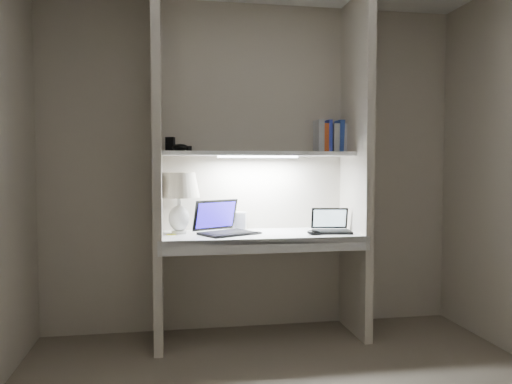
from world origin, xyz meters
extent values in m
cube|color=beige|center=(0.00, 1.50, 1.25)|extent=(3.20, 0.01, 2.50)
cube|color=beige|center=(-0.73, 1.23, 1.25)|extent=(0.06, 0.55, 2.50)
cube|color=beige|center=(0.73, 1.23, 1.25)|extent=(0.06, 0.55, 2.50)
cube|color=white|center=(0.00, 1.23, 0.75)|extent=(1.40, 0.55, 0.04)
cube|color=silver|center=(0.00, 0.96, 0.72)|extent=(1.46, 0.03, 0.10)
cube|color=silver|center=(0.00, 1.32, 1.35)|extent=(1.40, 0.36, 0.03)
cube|color=white|center=(0.00, 1.32, 1.33)|extent=(0.60, 0.04, 0.02)
cylinder|color=white|center=(-0.58, 1.32, 0.78)|extent=(0.11, 0.11, 0.02)
ellipsoid|color=white|center=(-0.58, 1.32, 0.88)|extent=(0.15, 0.15, 0.19)
cylinder|color=white|center=(-0.58, 1.32, 0.99)|extent=(0.02, 0.02, 0.08)
sphere|color=#FFD899|center=(-0.58, 1.32, 1.07)|extent=(0.04, 0.04, 0.04)
cube|color=black|center=(-0.24, 1.20, 0.78)|extent=(0.44, 0.39, 0.02)
cube|color=black|center=(-0.24, 1.20, 0.79)|extent=(0.35, 0.30, 0.00)
cube|color=black|center=(-0.32, 1.33, 0.90)|extent=(0.35, 0.23, 0.23)
cube|color=#2717C5|center=(-0.31, 1.33, 0.90)|extent=(0.30, 0.19, 0.18)
cube|color=black|center=(0.52, 1.15, 0.78)|extent=(0.30, 0.23, 0.02)
cube|color=black|center=(0.52, 1.15, 0.79)|extent=(0.25, 0.17, 0.00)
cube|color=black|center=(0.54, 1.27, 0.87)|extent=(0.28, 0.10, 0.16)
cube|color=silver|center=(0.54, 1.26, 0.87)|extent=(0.24, 0.08, 0.13)
cube|color=silver|center=(-0.12, 1.45, 0.84)|extent=(0.11, 0.10, 0.14)
ellipsoid|color=black|center=(0.36, 1.08, 0.79)|extent=(0.11, 0.09, 0.04)
torus|color=black|center=(-0.04, 1.21, 0.78)|extent=(0.13, 0.13, 0.01)
cube|color=yellow|center=(-0.64, 1.26, 0.77)|extent=(0.07, 0.07, 0.00)
cube|color=silver|center=(0.69, 1.43, 1.48)|extent=(0.04, 0.17, 0.22)
cube|color=#26439A|center=(0.66, 1.43, 1.49)|extent=(0.05, 0.17, 0.25)
cube|color=beige|center=(0.62, 1.43, 1.48)|extent=(0.05, 0.17, 0.22)
cube|color=#2837AF|center=(0.57, 1.43, 1.49)|extent=(0.03, 0.17, 0.25)
cube|color=#CB4D1C|center=(0.54, 1.43, 1.48)|extent=(0.04, 0.17, 0.22)
cube|color=#AEAFB3|center=(0.50, 1.43, 1.49)|extent=(0.05, 0.17, 0.25)
cube|color=black|center=(-0.64, 1.40, 1.42)|extent=(0.07, 0.06, 0.11)
ellipsoid|color=black|center=(-0.57, 1.31, 1.39)|extent=(0.14, 0.11, 0.05)
camera|label=1|loc=(-0.65, -2.32, 1.26)|focal=35.00mm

